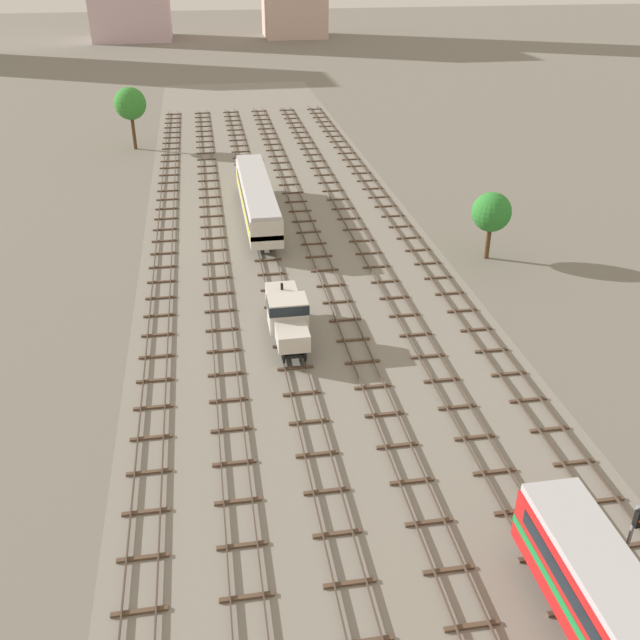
% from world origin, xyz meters
% --- Properties ---
extents(ground_plane, '(480.00, 480.00, 0.00)m').
position_xyz_m(ground_plane, '(0.00, 56.00, 0.00)').
color(ground_plane, slate).
extents(ballast_bed, '(26.80, 176.00, 0.01)m').
position_xyz_m(ballast_bed, '(0.00, 56.00, 0.00)').
color(ballast_bed, gray).
rests_on(ballast_bed, ground).
extents(track_far_left, '(2.40, 126.00, 0.29)m').
position_xyz_m(track_far_left, '(-11.40, 57.00, 0.14)').
color(track_far_left, '#47382D').
rests_on(track_far_left, ground).
extents(track_left, '(2.40, 126.00, 0.29)m').
position_xyz_m(track_left, '(-6.84, 57.00, 0.14)').
color(track_left, '#47382D').
rests_on(track_left, ground).
extents(track_centre_left, '(2.40, 126.00, 0.29)m').
position_xyz_m(track_centre_left, '(-2.28, 57.00, 0.14)').
color(track_centre_left, '#47382D').
rests_on(track_centre_left, ground).
extents(track_centre, '(2.40, 126.00, 0.29)m').
position_xyz_m(track_centre, '(2.28, 57.00, 0.14)').
color(track_centre, '#47382D').
rests_on(track_centre, ground).
extents(track_centre_right, '(2.40, 126.00, 0.29)m').
position_xyz_m(track_centre_right, '(6.84, 57.00, 0.14)').
color(track_centre_right, '#47382D').
rests_on(track_centre_right, ground).
extents(track_right, '(2.40, 126.00, 0.29)m').
position_xyz_m(track_right, '(11.40, 57.00, 0.14)').
color(track_right, '#47382D').
rests_on(track_right, ground).
extents(shunter_loco_centre_left_near, '(2.74, 8.46, 3.10)m').
position_xyz_m(shunter_loco_centre_left_near, '(-2.28, 44.59, 2.01)').
color(shunter_loco_centre_left_near, beige).
rests_on(shunter_loco_centre_left_near, ground).
extents(diesel_railcar_centre_left_mid, '(2.96, 20.50, 3.80)m').
position_xyz_m(diesel_railcar_centre_left_mid, '(-2.28, 68.27, 2.60)').
color(diesel_railcar_centre_left_mid, beige).
rests_on(diesel_railcar_centre_left_mid, ground).
extents(signal_post_nearest, '(0.28, 0.47, 4.95)m').
position_xyz_m(signal_post_nearest, '(9.12, 20.16, 3.17)').
color(signal_post_nearest, gray).
rests_on(signal_post_nearest, ground).
extents(lineside_tree_0, '(4.15, 4.15, 8.04)m').
position_xyz_m(lineside_tree_0, '(-16.08, 98.42, 5.92)').
color(lineside_tree_0, '#4C331E').
rests_on(lineside_tree_0, ground).
extents(lineside_tree_1, '(3.43, 3.43, 6.02)m').
position_xyz_m(lineside_tree_1, '(16.96, 55.91, 4.27)').
color(lineside_tree_1, '#4C331E').
rests_on(lineside_tree_1, ground).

